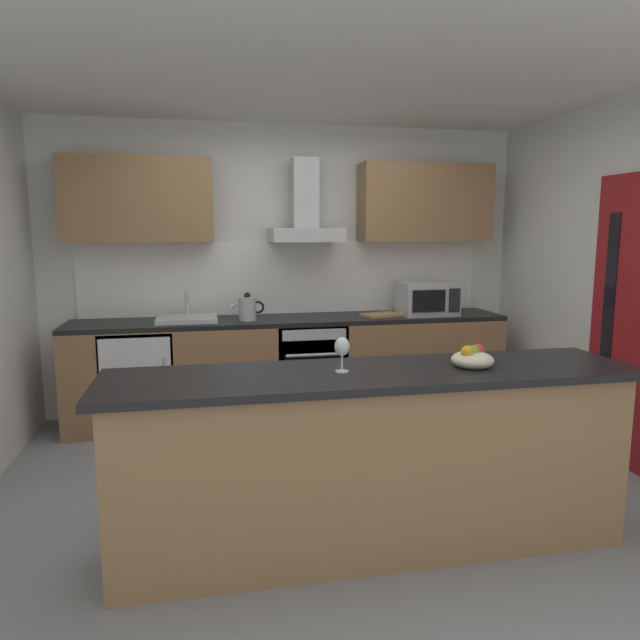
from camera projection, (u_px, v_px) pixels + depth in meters
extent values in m
cube|color=gray|center=(327.00, 488.00, 3.77)|extent=(5.32, 4.57, 0.02)
cube|color=white|center=(328.00, 66.00, 3.36)|extent=(5.32, 4.57, 0.02)
cube|color=silver|center=(286.00, 269.00, 5.35)|extent=(5.32, 0.12, 2.60)
cube|color=silver|center=(638.00, 283.00, 4.00)|extent=(0.12, 4.57, 2.60)
cube|color=white|center=(287.00, 278.00, 5.29)|extent=(3.67, 0.02, 0.66)
cube|color=olive|center=(293.00, 370.00, 5.12)|extent=(3.80, 0.60, 0.86)
cube|color=black|center=(292.00, 320.00, 5.05)|extent=(3.80, 0.60, 0.04)
cube|color=olive|center=(373.00, 464.00, 2.98)|extent=(2.62, 0.52, 0.92)
cube|color=black|center=(374.00, 374.00, 2.91)|extent=(2.72, 0.64, 0.04)
cube|color=olive|center=(138.00, 200.00, 4.79)|extent=(1.22, 0.32, 0.70)
cube|color=olive|center=(425.00, 203.00, 5.28)|extent=(1.22, 0.32, 0.70)
cube|color=maroon|center=(635.00, 324.00, 3.94)|extent=(0.04, 0.85, 2.05)
cube|color=black|center=(609.00, 305.00, 4.15)|extent=(0.01, 0.11, 1.31)
cube|color=slate|center=(308.00, 366.00, 5.12)|extent=(0.60, 0.56, 0.80)
cube|color=black|center=(315.00, 382.00, 4.85)|extent=(0.50, 0.02, 0.48)
cube|color=#B7BABC|center=(314.00, 335.00, 4.79)|extent=(0.54, 0.02, 0.09)
cylinder|color=#B7BABC|center=(315.00, 355.00, 4.78)|extent=(0.49, 0.02, 0.02)
cube|color=white|center=(140.00, 378.00, 4.84)|extent=(0.58, 0.56, 0.85)
cube|color=silver|center=(137.00, 388.00, 4.56)|extent=(0.55, 0.02, 0.80)
cylinder|color=#B7BABC|center=(165.00, 382.00, 4.58)|extent=(0.02, 0.02, 0.38)
cube|color=#B7BABC|center=(427.00, 298.00, 5.22)|extent=(0.50, 0.36, 0.30)
cube|color=black|center=(429.00, 301.00, 5.02)|extent=(0.30, 0.02, 0.19)
cube|color=black|center=(455.00, 300.00, 5.07)|extent=(0.10, 0.01, 0.21)
cube|color=silver|center=(187.00, 319.00, 4.85)|extent=(0.50, 0.40, 0.04)
cylinder|color=#B7BABC|center=(187.00, 304.00, 4.95)|extent=(0.03, 0.03, 0.26)
cylinder|color=#B7BABC|center=(186.00, 291.00, 4.86)|extent=(0.03, 0.16, 0.03)
cylinder|color=#B7BABC|center=(247.00, 309.00, 4.89)|extent=(0.15, 0.15, 0.20)
sphere|color=black|center=(247.00, 296.00, 4.88)|extent=(0.06, 0.06, 0.06)
cone|color=#B7BABC|center=(235.00, 304.00, 4.87)|extent=(0.09, 0.04, 0.07)
torus|color=black|center=(258.00, 307.00, 4.91)|extent=(0.11, 0.02, 0.11)
cube|color=#B7BABC|center=(306.00, 235.00, 5.04)|extent=(0.62, 0.45, 0.12)
cube|color=#B7BABC|center=(305.00, 193.00, 5.03)|extent=(0.22, 0.22, 0.60)
cylinder|color=silver|center=(342.00, 371.00, 2.87)|extent=(0.07, 0.07, 0.01)
cylinder|color=silver|center=(342.00, 362.00, 2.87)|extent=(0.01, 0.01, 0.09)
ellipsoid|color=silver|center=(342.00, 346.00, 2.85)|extent=(0.08, 0.08, 0.10)
ellipsoid|color=beige|center=(472.00, 360.00, 2.99)|extent=(0.22, 0.22, 0.09)
sphere|color=orange|center=(467.00, 352.00, 2.95)|extent=(0.07, 0.07, 0.07)
sphere|color=red|center=(478.00, 350.00, 3.02)|extent=(0.06, 0.06, 0.06)
sphere|color=#66B233|center=(473.00, 351.00, 2.98)|extent=(0.06, 0.06, 0.06)
cube|color=tan|center=(382.00, 315.00, 5.15)|extent=(0.39, 0.31, 0.02)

